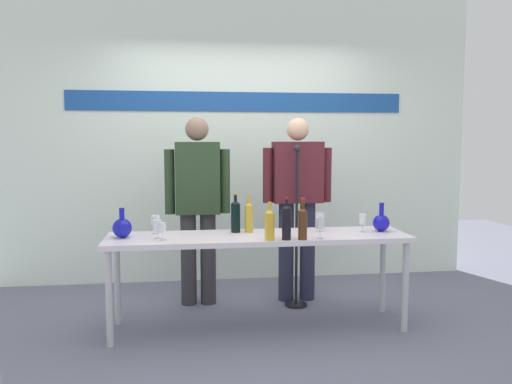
% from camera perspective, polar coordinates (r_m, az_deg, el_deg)
% --- Properties ---
extents(ground_plane, '(10.00, 10.00, 0.00)m').
position_cam_1_polar(ground_plane, '(4.28, 0.28, -14.59)').
color(ground_plane, slate).
extents(back_wall, '(4.98, 0.11, 3.00)m').
position_cam_1_polar(back_wall, '(5.53, -1.94, 5.89)').
color(back_wall, white).
rests_on(back_wall, ground).
extents(display_table, '(2.35, 0.57, 0.75)m').
position_cam_1_polar(display_table, '(4.10, 0.29, -5.59)').
color(display_table, white).
rests_on(display_table, ground).
extents(decanter_blue_left, '(0.15, 0.15, 0.23)m').
position_cam_1_polar(decanter_blue_left, '(4.09, -14.43, -3.77)').
color(decanter_blue_left, '#1619AD').
rests_on(decanter_blue_left, display_table).
extents(decanter_blue_right, '(0.14, 0.14, 0.23)m').
position_cam_1_polar(decanter_blue_right, '(4.36, 13.54, -3.22)').
color(decanter_blue_right, '#1916BB').
rests_on(decanter_blue_right, display_table).
extents(presenter_left, '(0.58, 0.22, 1.69)m').
position_cam_1_polar(presenter_left, '(4.69, -6.39, -0.80)').
color(presenter_left, '#333134').
rests_on(presenter_left, ground).
extents(presenter_right, '(0.64, 0.22, 1.68)m').
position_cam_1_polar(presenter_right, '(4.79, 4.53, -0.42)').
color(presenter_right, '#28293F').
rests_on(presenter_right, ground).
extents(wine_bottle_0, '(0.07, 0.07, 0.31)m').
position_cam_1_polar(wine_bottle_0, '(3.89, 5.13, -3.30)').
color(wine_bottle_0, '#4F2B13').
rests_on(wine_bottle_0, display_table).
extents(wine_bottle_1, '(0.07, 0.07, 0.29)m').
position_cam_1_polar(wine_bottle_1, '(3.85, 1.50, -3.48)').
color(wine_bottle_1, gold).
rests_on(wine_bottle_1, display_table).
extents(wine_bottle_2, '(0.07, 0.07, 0.32)m').
position_cam_1_polar(wine_bottle_2, '(4.18, -2.25, -2.57)').
color(wine_bottle_2, black).
rests_on(wine_bottle_2, display_table).
extents(wine_bottle_3, '(0.07, 0.07, 0.32)m').
position_cam_1_polar(wine_bottle_3, '(3.88, 3.36, -3.21)').
color(wine_bottle_3, black).
rests_on(wine_bottle_3, display_table).
extents(wine_bottle_4, '(0.07, 0.07, 0.30)m').
position_cam_1_polar(wine_bottle_4, '(4.18, -0.79, -2.67)').
color(wine_bottle_4, gold).
rests_on(wine_bottle_4, display_table).
extents(wine_glass_left_0, '(0.07, 0.07, 0.15)m').
position_cam_1_polar(wine_glass_left_0, '(4.19, -10.94, -3.11)').
color(wine_glass_left_0, white).
rests_on(wine_glass_left_0, display_table).
extents(wine_glass_left_1, '(0.07, 0.07, 0.14)m').
position_cam_1_polar(wine_glass_left_1, '(3.99, -10.72, -3.66)').
color(wine_glass_left_1, white).
rests_on(wine_glass_left_1, display_table).
extents(wine_glass_left_2, '(0.06, 0.06, 0.13)m').
position_cam_1_polar(wine_glass_left_2, '(3.91, -10.22, -3.91)').
color(wine_glass_left_2, white).
rests_on(wine_glass_left_2, display_table).
extents(wine_glass_right_0, '(0.06, 0.06, 0.15)m').
position_cam_1_polar(wine_glass_right_0, '(4.27, 11.59, -2.95)').
color(wine_glass_right_0, white).
rests_on(wine_glass_right_0, display_table).
extents(wine_glass_right_1, '(0.07, 0.07, 0.16)m').
position_cam_1_polar(wine_glass_right_1, '(3.94, 7.03, -3.46)').
color(wine_glass_right_1, white).
rests_on(wine_glass_right_1, display_table).
extents(wine_glass_right_2, '(0.07, 0.07, 0.16)m').
position_cam_1_polar(wine_glass_right_2, '(4.24, 7.01, -2.84)').
color(wine_glass_right_2, white).
rests_on(wine_glass_right_2, display_table).
extents(microphone_stand, '(0.20, 0.20, 1.44)m').
position_cam_1_polar(microphone_stand, '(4.69, 4.44, -6.74)').
color(microphone_stand, black).
rests_on(microphone_stand, ground).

